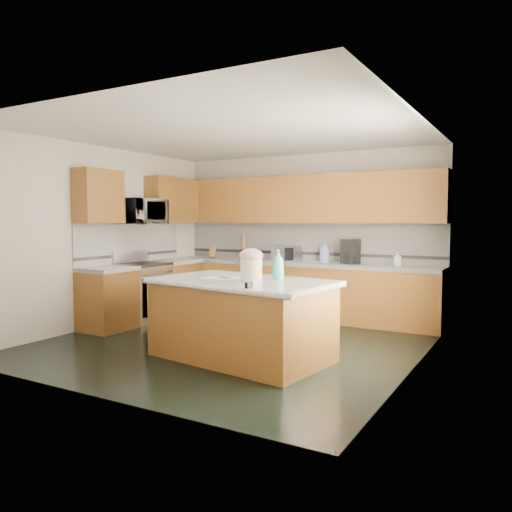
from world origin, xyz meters
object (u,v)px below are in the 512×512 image
Objects in this scene: coffee_maker at (350,251)px; knife_block at (213,252)px; toaster_oven at (286,253)px; island_top at (241,282)px; treat_jar at (251,270)px; island_base at (241,322)px; soap_bottle_island at (278,265)px.

knife_block is at bearing -166.72° from coffee_maker.
toaster_oven reaches higher than knife_block.
island_top is 0.30m from treat_jar.
island_base is 4.52× the size of toaster_oven.
knife_block reaches higher than island_top.
coffee_maker is at bearing -23.55° from knife_block.
island_base is 3.47m from knife_block.
toaster_oven is at bearing 91.03° from treat_jar.
coffee_maker reaches higher than soap_bottle_island.
treat_jar is at bearing -73.08° from knife_block.
soap_bottle_island is (0.40, 0.16, 0.66)m from island_base.
soap_bottle_island is 3.58m from knife_block.
island_top is 2.69m from coffee_maker.
island_top is at bearing 0.00° from island_base.
toaster_oven reaches higher than island_base.
treat_jar reaches higher than toaster_oven.
island_base is 5.09× the size of coffee_maker.
soap_bottle_island is at bearing 29.33° from island_top.
island_base is at bearing -76.74° from toaster_oven.
island_base is at bearing -165.15° from soap_bottle_island.
coffee_maker reaches higher than island_top.
island_top is at bearing -74.26° from knife_block.
soap_bottle_island reaches higher than treat_jar.
treat_jar is at bearing -25.12° from island_top.
toaster_oven reaches higher than island_top.
soap_bottle_island reaches higher than knife_block.
coffee_maker is at bearing -0.29° from toaster_oven.
knife_block is 0.51× the size of coffee_maker.
island_base is at bearing 0.00° from island_top.
coffee_maker is at bearing 68.94° from treat_jar.
toaster_oven is (-0.93, 2.76, -0.00)m from treat_jar.
soap_bottle_island reaches higher than toaster_oven.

